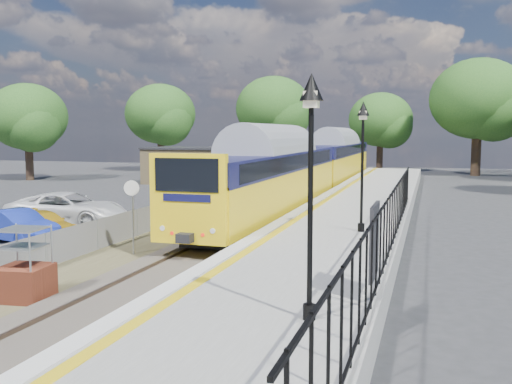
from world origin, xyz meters
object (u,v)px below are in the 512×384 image
at_px(victorian_lamp_south, 311,139).
at_px(car_blue, 17,226).
at_px(brick_plinth, 24,266).
at_px(speed_sign, 132,205).
at_px(car_white, 68,209).
at_px(victorian_lamp_north, 363,136).
at_px(train, 312,164).
at_px(car_yellow, 44,224).

xyz_separation_m(victorian_lamp_south, car_blue, (-13.82, 8.61, -3.64)).
bearing_deg(car_blue, brick_plinth, -122.73).
distance_m(speed_sign, car_white, 8.24).
xyz_separation_m(victorian_lamp_north, brick_plinth, (-7.80, -8.11, -3.35)).
bearing_deg(car_white, brick_plinth, -156.04).
height_order(brick_plinth, speed_sign, speed_sign).
bearing_deg(train, victorian_lamp_north, -72.91).
xyz_separation_m(victorian_lamp_south, brick_plinth, (-8.00, 1.89, -3.35)).
bearing_deg(speed_sign, victorian_lamp_south, -59.86).
xyz_separation_m(brick_plinth, car_white, (-6.42, 10.96, -0.16)).
bearing_deg(victorian_lamp_south, car_white, 138.31).
bearing_deg(car_yellow, victorian_lamp_north, -66.70).
distance_m(car_blue, car_yellow, 1.35).
relative_size(victorian_lamp_north, brick_plinth, 2.33).
relative_size(car_yellow, car_white, 0.65).
height_order(victorian_lamp_north, car_blue, victorian_lamp_north).
xyz_separation_m(train, brick_plinth, (-2.50, -25.35, -1.40)).
bearing_deg(victorian_lamp_south, brick_plinth, 166.69).
bearing_deg(victorian_lamp_south, train, 101.42).
distance_m(victorian_lamp_south, speed_sign, 11.43).
bearing_deg(speed_sign, victorian_lamp_north, 0.05).
distance_m(victorian_lamp_north, car_blue, 14.16).
bearing_deg(car_yellow, car_white, 39.74).
xyz_separation_m(train, car_white, (-8.92, -14.39, -1.56)).
bearing_deg(train, brick_plinth, -95.63).
xyz_separation_m(victorian_lamp_north, train, (-5.30, 17.24, -1.96)).
relative_size(train, car_yellow, 11.07).
xyz_separation_m(train, speed_sign, (-2.56, -19.52, -0.50)).
relative_size(speed_sign, car_blue, 0.68).
bearing_deg(car_white, victorian_lamp_north, -107.75).
xyz_separation_m(victorian_lamp_south, speed_sign, (-8.06, 7.72, -2.45)).
bearing_deg(car_white, speed_sign, -135.29).
distance_m(train, car_blue, 20.47).
bearing_deg(car_blue, victorian_lamp_north, -67.81).
height_order(train, car_yellow, train).
xyz_separation_m(victorian_lamp_south, car_white, (-14.42, 12.85, -3.51)).
height_order(car_blue, car_white, car_white).
xyz_separation_m(speed_sign, car_yellow, (-5.48, 2.20, -1.31)).
height_order(speed_sign, car_blue, speed_sign).
bearing_deg(brick_plinth, car_blue, 130.90).
height_order(train, speed_sign, train).
xyz_separation_m(brick_plinth, car_yellow, (-5.54, 8.03, -0.41)).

